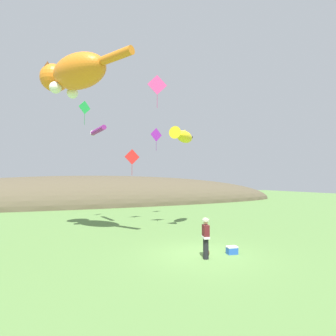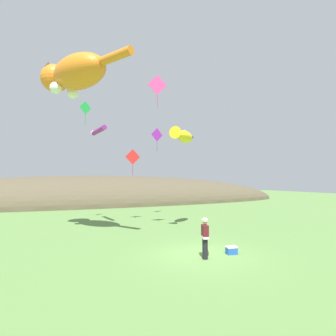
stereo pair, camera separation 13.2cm
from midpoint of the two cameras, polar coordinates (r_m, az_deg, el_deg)
The scene contains 12 objects.
ground_plane at distance 12.78m, azimuth 7.62°, elevation -18.27°, with size 120.00×120.00×0.00m, color #5B8442.
distant_hill_ridge at distance 39.70m, azimuth -15.96°, elevation -7.52°, with size 62.30×14.97×8.20m.
festival_attendant at distance 11.96m, azimuth 8.38°, elevation -14.64°, with size 0.35×0.47×1.77m.
kite_spool at distance 12.69m, azimuth 8.59°, elevation -17.73°, with size 0.13×0.27×0.27m.
picnic_cooler at distance 13.12m, azimuth 13.94°, elevation -16.98°, with size 0.53×0.39×0.36m.
kite_giant_cat at distance 18.13m, azimuth -19.67°, elevation 18.65°, with size 4.76×6.88×2.37m.
kite_fish_windsock at distance 19.14m, azimuth 3.55°, elevation 6.98°, with size 2.90×2.86×0.98m.
kite_tube_streamer at distance 20.83m, azimuth -14.70°, elevation 7.90°, with size 0.83×2.88×0.44m.
kite_diamond_pink at distance 18.66m, azimuth -2.11°, elevation 17.59°, with size 1.34×0.26×2.26m.
kite_diamond_green at distance 23.17m, azimuth -17.38°, elevation 12.37°, with size 0.99×0.55×2.02m.
kite_diamond_violet at distance 25.14m, azimuth -2.26°, elevation 7.20°, with size 1.27×0.36×2.21m.
kite_diamond_red at distance 22.16m, azimuth -7.52°, elevation 2.37°, with size 1.31×0.09×2.21m.
Camera 2 is at (-6.13, -10.66, 3.45)m, focal length 28.00 mm.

